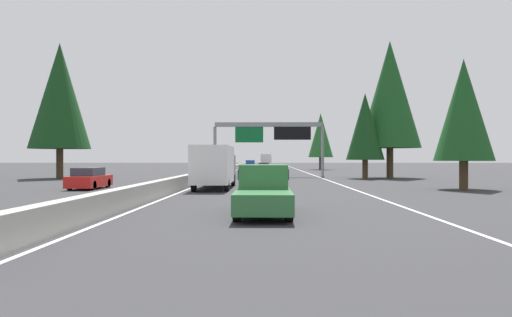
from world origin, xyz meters
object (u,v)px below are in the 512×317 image
object	(u,v)px
bus_mid_right	(266,160)
oncoming_near	(89,179)
sign_gantry_overhead	(270,133)
pickup_far_right	(263,190)
conifer_right_foreground	(464,110)
conifer_right_near	(365,127)
box_truck_distant_a	(215,166)
sedan_far_center	(264,168)
minivan_mid_left	(250,163)
conifer_left_near	(60,96)
conifer_right_mid	(390,95)
conifer_right_far	(321,135)

from	to	relation	value
bus_mid_right	oncoming_near	bearing A→B (deg)	171.71
sign_gantry_overhead	pickup_far_right	world-z (taller)	sign_gantry_overhead
conifer_right_foreground	conifer_right_near	distance (m)	17.22
box_truck_distant_a	sedan_far_center	world-z (taller)	box_truck_distant_a
sign_gantry_overhead	conifer_right_foreground	bearing A→B (deg)	-149.27
sign_gantry_overhead	oncoming_near	size ratio (longest dim) A/B	2.88
minivan_mid_left	conifer_left_near	bearing A→B (deg)	163.11
sedan_far_center	conifer_right_mid	distance (m)	25.24
minivan_mid_left	oncoming_near	world-z (taller)	minivan_mid_left
sign_gantry_overhead	conifer_right_mid	distance (m)	13.78
sedan_far_center	conifer_left_near	world-z (taller)	conifer_left_near
box_truck_distant_a	sign_gantry_overhead	bearing A→B (deg)	-10.86
box_truck_distant_a	oncoming_near	size ratio (longest dim) A/B	1.93
conifer_right_far	conifer_left_near	xyz separation A→B (m)	(-39.06, 31.82, 2.24)
conifer_right_far	sedan_far_center	bearing A→B (deg)	148.97
bus_mid_right	conifer_right_near	xyz separation A→B (m)	(-66.85, -10.34, 3.69)
conifer_right_near	conifer_right_mid	xyz separation A→B (m)	(1.73, -3.02, 3.57)
oncoming_near	conifer_right_foreground	bearing A→B (deg)	89.44
minivan_mid_left	bus_mid_right	distance (m)	8.81
sedan_far_center	bus_mid_right	xyz separation A→B (m)	(45.60, -0.31, 1.03)
sign_gantry_overhead	pickup_far_right	size ratio (longest dim) A/B	2.26
minivan_mid_left	conifer_right_foreground	size ratio (longest dim) A/B	0.57
oncoming_near	conifer_right_mid	xyz separation A→B (m)	(18.43, -25.54, 8.29)
oncoming_near	conifer_right_far	xyz separation A→B (m)	(55.49, -22.41, 5.74)
oncoming_near	conifer_right_far	world-z (taller)	conifer_right_far
box_truck_distant_a	bus_mid_right	distance (m)	83.20
conifer_right_near	sedan_far_center	bearing A→B (deg)	26.63
bus_mid_right	conifer_right_foreground	xyz separation A→B (m)	(-83.80, -13.39, 3.65)
conifer_right_far	pickup_far_right	bearing A→B (deg)	171.63
sedan_far_center	minivan_mid_left	bearing A→B (deg)	5.04
pickup_far_right	box_truck_distant_a	distance (m)	15.10
sedan_far_center	conifer_left_near	bearing A→B (deg)	135.35
sign_gantry_overhead	conifer_left_near	distance (m)	22.95
conifer_right_near	conifer_left_near	size ratio (longest dim) A/B	0.63
conifer_right_foreground	minivan_mid_left	bearing A→B (deg)	12.65
minivan_mid_left	box_truck_distant_a	bearing A→B (deg)	-179.91
conifer_left_near	conifer_right_near	bearing A→B (deg)	-89.50
conifer_right_near	conifer_right_far	bearing A→B (deg)	0.16
bus_mid_right	conifer_right_far	world-z (taller)	conifer_right_far
pickup_far_right	bus_mid_right	bearing A→B (deg)	-0.02
box_truck_distant_a	bus_mid_right	size ratio (longest dim) A/B	0.74
sign_gantry_overhead	minivan_mid_left	xyz separation A→B (m)	(54.16, 4.14, -4.01)
conifer_right_mid	conifer_right_far	bearing A→B (deg)	4.82
pickup_far_right	conifer_left_near	xyz separation A→B (m)	(30.67, 21.55, 7.74)
sedan_far_center	conifer_right_foreground	world-z (taller)	conifer_right_foreground
conifer_right_foreground	conifer_right_mid	xyz separation A→B (m)	(18.68, 0.03, 3.61)
box_truck_distant_a	conifer_right_near	distance (m)	21.70
sedan_far_center	conifer_right_far	distance (m)	21.25
conifer_right_foreground	box_truck_distant_a	bearing A→B (deg)	87.69
bus_mid_right	oncoming_near	world-z (taller)	bus_mid_right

